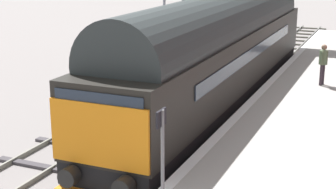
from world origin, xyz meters
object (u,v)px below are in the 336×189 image
object	(u,v)px
signal_post_far	(164,7)
waiting_passenger	(323,61)
platform_number_sign	(162,142)
diesel_locomotive	(220,49)

from	to	relation	value
signal_post_far	waiting_passenger	bearing A→B (deg)	-28.13
signal_post_far	waiting_passenger	xyz separation A→B (m)	(9.05, -4.83, -1.30)
platform_number_sign	waiting_passenger	world-z (taller)	platform_number_sign
signal_post_far	platform_number_sign	bearing A→B (deg)	-66.44
platform_number_sign	diesel_locomotive	bearing A→B (deg)	100.89
signal_post_far	platform_number_sign	distance (m)	18.11
platform_number_sign	waiting_passenger	bearing A→B (deg)	81.20
diesel_locomotive	waiting_passenger	xyz separation A→B (m)	(3.74, 1.72, -0.49)
diesel_locomotive	signal_post_far	distance (m)	8.47
diesel_locomotive	waiting_passenger	world-z (taller)	diesel_locomotive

